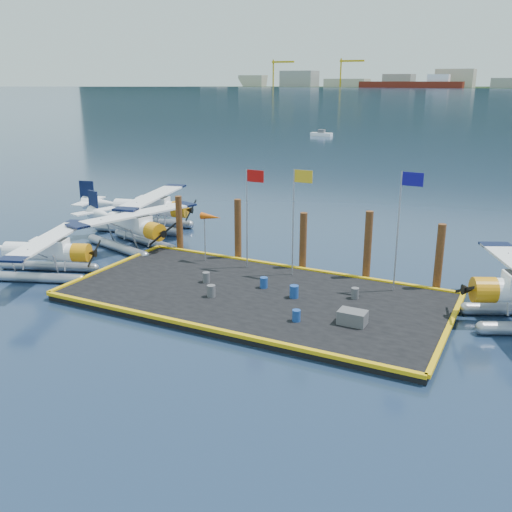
{
  "coord_description": "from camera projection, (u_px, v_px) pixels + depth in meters",
  "views": [
    {
      "loc": [
        12.96,
        -25.55,
        11.39
      ],
      "look_at": [
        -0.98,
        2.0,
        1.83
      ],
      "focal_mm": 40.0,
      "sensor_mm": 36.0,
      "label": 1
    }
  ],
  "objects": [
    {
      "name": "drum_3",
      "position": [
        211.0,
        291.0,
        30.09
      ],
      "size": [
        0.45,
        0.45,
        0.64
      ],
      "primitive_type": "cylinder",
      "color": "#504F54",
      "rests_on": "dock"
    },
    {
      "name": "flagpole_red",
      "position": [
        250.0,
        204.0,
        33.66
      ],
      "size": [
        1.14,
        0.08,
        6.0
      ],
      "color": "#9D9CA5",
      "rests_on": "dock"
    },
    {
      "name": "flagpole_blue",
      "position": [
        403.0,
        214.0,
        29.7
      ],
      "size": [
        1.14,
        0.08,
        6.5
      ],
      "color": "#9D9CA5",
      "rests_on": "dock"
    },
    {
      "name": "drum_1",
      "position": [
        296.0,
        316.0,
        27.04
      ],
      "size": [
        0.4,
        0.4,
        0.56
      ],
      "primitive_type": "cylinder",
      "color": "navy",
      "rests_on": "dock"
    },
    {
      "name": "crate",
      "position": [
        352.0,
        317.0,
        26.73
      ],
      "size": [
        1.31,
        0.87,
        0.65
      ],
      "primitive_type": "cube",
      "color": "#504F54",
      "rests_on": "dock"
    },
    {
      "name": "drum_0",
      "position": [
        206.0,
        277.0,
        32.26
      ],
      "size": [
        0.42,
        0.42,
        0.58
      ],
      "primitive_type": "cylinder",
      "color": "#504F54",
      "rests_on": "dock"
    },
    {
      "name": "piling_0",
      "position": [
        179.0,
        225.0,
        38.41
      ],
      "size": [
        0.44,
        0.44,
        4.0
      ],
      "primitive_type": "cylinder",
      "color": "#462814",
      "rests_on": "ground"
    },
    {
      "name": "dock",
      "position": [
        256.0,
        297.0,
        30.68
      ],
      "size": [
        20.0,
        10.0,
        0.4
      ],
      "primitive_type": "cube",
      "color": "black",
      "rests_on": "ground"
    },
    {
      "name": "piling_1",
      "position": [
        238.0,
        232.0,
        36.44
      ],
      "size": [
        0.44,
        0.44,
        4.2
      ],
      "primitive_type": "cylinder",
      "color": "#462814",
      "rests_on": "ground"
    },
    {
      "name": "dock_bumpers",
      "position": [
        256.0,
        292.0,
        30.59
      ],
      "size": [
        20.25,
        10.25,
        0.18
      ],
      "primitive_type": null,
      "color": "gold",
      "rests_on": "dock"
    },
    {
      "name": "seaplane_a",
      "position": [
        45.0,
        254.0,
        34.09
      ],
      "size": [
        8.5,
        9.02,
        3.25
      ],
      "rotation": [
        0.0,
        0.0,
        -1.22
      ],
      "color": "#9397A1",
      "rests_on": "ground"
    },
    {
      "name": "piling_4",
      "position": [
        439.0,
        260.0,
        31.08
      ],
      "size": [
        0.44,
        0.44,
        4.0
      ],
      "primitive_type": "cylinder",
      "color": "#462814",
      "rests_on": "ground"
    },
    {
      "name": "drum_4",
      "position": [
        355.0,
        293.0,
        29.87
      ],
      "size": [
        0.41,
        0.41,
        0.57
      ],
      "primitive_type": "cylinder",
      "color": "#504F54",
      "rests_on": "dock"
    },
    {
      "name": "piling_2",
      "position": [
        303.0,
        243.0,
        34.56
      ],
      "size": [
        0.44,
        0.44,
        3.8
      ],
      "primitive_type": "cylinder",
      "color": "#462814",
      "rests_on": "ground"
    },
    {
      "name": "seaplane_c",
      "position": [
        149.0,
        210.0,
        44.66
      ],
      "size": [
        9.66,
        10.47,
        3.71
      ],
      "rotation": [
        0.0,
        0.0,
        -1.34
      ],
      "color": "#9397A1",
      "rests_on": "ground"
    },
    {
      "name": "ground",
      "position": [
        256.0,
        300.0,
        30.74
      ],
      "size": [
        4000.0,
        4000.0,
        0.0
      ],
      "primitive_type": "plane",
      "color": "#162A43",
      "rests_on": "ground"
    },
    {
      "name": "flagpole_yellow",
      "position": [
        297.0,
        206.0,
        32.34
      ],
      "size": [
        1.14,
        0.08,
        6.2
      ],
      "color": "#9D9CA5",
      "rests_on": "dock"
    },
    {
      "name": "piling_3",
      "position": [
        368.0,
        248.0,
        32.76
      ],
      "size": [
        0.44,
        0.44,
        4.3
      ],
      "primitive_type": "cylinder",
      "color": "#462814",
      "rests_on": "ground"
    },
    {
      "name": "drum_5",
      "position": [
        264.0,
        283.0,
        31.4
      ],
      "size": [
        0.43,
        0.43,
        0.6
      ],
      "primitive_type": "cylinder",
      "color": "navy",
      "rests_on": "dock"
    },
    {
      "name": "seaplane_b",
      "position": [
        133.0,
        228.0,
        39.69
      ],
      "size": [
        9.15,
        9.83,
        3.5
      ],
      "rotation": [
        0.0,
        0.0,
        -1.85
      ],
      "color": "#9397A1",
      "rests_on": "ground"
    },
    {
      "name": "drum_2",
      "position": [
        294.0,
        292.0,
        29.96
      ],
      "size": [
        0.47,
        0.47,
        0.67
      ],
      "primitive_type": "cylinder",
      "color": "navy",
      "rests_on": "dock"
    },
    {
      "name": "windsock",
      "position": [
        211.0,
        218.0,
        35.19
      ],
      "size": [
        1.4,
        0.44,
        3.12
      ],
      "color": "#9D9CA5",
      "rests_on": "dock"
    }
  ]
}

